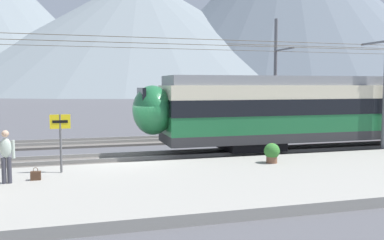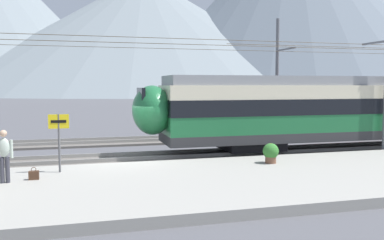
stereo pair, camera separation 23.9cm
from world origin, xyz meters
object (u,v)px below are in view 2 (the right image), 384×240
object	(u,v)px
train_near_platform	(365,108)
potted_plant_platform_edge	(271,152)
catenary_mast_far_side	(278,74)
passenger_walking	(4,153)
handbag_beside_passenger	(34,175)
platform_sign	(59,130)

from	to	relation	value
train_near_platform	potted_plant_platform_edge	distance (m)	8.22
catenary_mast_far_side	passenger_walking	size ratio (longest dim) A/B	29.52
handbag_beside_passenger	potted_plant_platform_edge	size ratio (longest dim) A/B	0.52
potted_plant_platform_edge	train_near_platform	bearing A→B (deg)	27.25
train_near_platform	catenary_mast_far_side	world-z (taller)	catenary_mast_far_side
passenger_walking	potted_plant_platform_edge	bearing A→B (deg)	4.93
train_near_platform	handbag_beside_passenger	world-z (taller)	train_near_platform
platform_sign	passenger_walking	size ratio (longest dim) A/B	1.22
platform_sign	handbag_beside_passenger	distance (m)	1.85
platform_sign	handbag_beside_passenger	bearing A→B (deg)	-128.00
potted_plant_platform_edge	passenger_walking	bearing A→B (deg)	-175.07
catenary_mast_far_side	handbag_beside_passenger	bearing A→B (deg)	-140.66
catenary_mast_far_side	platform_sign	distance (m)	18.37
catenary_mast_far_side	potted_plant_platform_edge	xyz separation A→B (m)	(-6.24, -11.73, -3.46)
train_near_platform	passenger_walking	xyz separation A→B (m)	(-16.82, -4.53, -0.96)
passenger_walking	catenary_mast_far_side	bearing A→B (deg)	38.38
train_near_platform	platform_sign	size ratio (longest dim) A/B	11.69
potted_plant_platform_edge	platform_sign	bearing A→B (deg)	177.16
handbag_beside_passenger	potted_plant_platform_edge	xyz separation A→B (m)	(8.79, 0.59, 0.30)
catenary_mast_far_side	handbag_beside_passenger	distance (m)	19.79
passenger_walking	handbag_beside_passenger	xyz separation A→B (m)	(0.83, 0.24, -0.80)
passenger_walking	handbag_beside_passenger	world-z (taller)	passenger_walking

